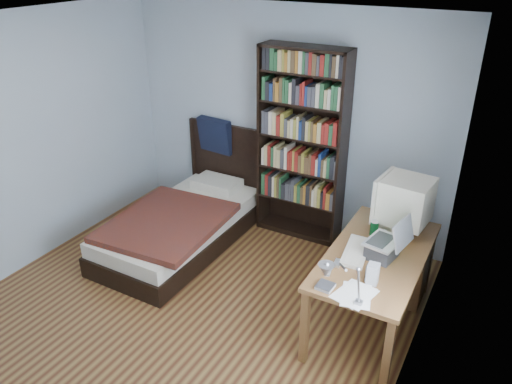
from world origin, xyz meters
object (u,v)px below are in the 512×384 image
(keyboard, at_px, (356,252))
(speaker, at_px, (373,274))
(desk, at_px, (386,261))
(desk_lamp, at_px, (332,274))
(laptop, at_px, (385,247))
(bed, at_px, (185,221))
(bookshelf, at_px, (302,146))
(soda_can, at_px, (374,228))
(crt_monitor, at_px, (403,201))

(keyboard, distance_m, speaker, 0.41)
(desk, bearing_deg, desk_lamp, -91.05)
(laptop, distance_m, bed, 2.40)
(keyboard, height_order, bed, bed)
(desk_lamp, bearing_deg, bed, 148.30)
(desk, bearing_deg, bookshelf, 148.89)
(bed, bearing_deg, soda_can, -1.77)
(desk_lamp, height_order, keyboard, desk_lamp)
(keyboard, xyz_separation_m, bookshelf, (-1.06, 1.22, 0.32))
(crt_monitor, relative_size, soda_can, 3.75)
(desk, distance_m, bookshelf, 1.55)
(bed, bearing_deg, speaker, -17.94)
(soda_can, xyz_separation_m, bookshelf, (-1.09, 0.87, 0.27))
(bookshelf, bearing_deg, desk_lamp, -61.39)
(keyboard, relative_size, soda_can, 3.51)
(desk_lamp, distance_m, bookshelf, 2.47)
(speaker, bearing_deg, crt_monitor, 87.75)
(laptop, relative_size, soda_can, 2.85)
(speaker, xyz_separation_m, soda_can, (-0.20, 0.68, -0.02))
(crt_monitor, height_order, soda_can, crt_monitor)
(crt_monitor, distance_m, bookshelf, 1.42)
(crt_monitor, bearing_deg, desk_lamp, -93.03)
(bookshelf, relative_size, bed, 1.02)
(crt_monitor, bearing_deg, bookshelf, 152.88)
(keyboard, bearing_deg, soda_can, 76.52)
(desk, relative_size, bookshelf, 0.70)
(speaker, distance_m, bookshelf, 2.03)
(speaker, bearing_deg, keyboard, 121.37)
(desk, height_order, laptop, laptop)
(laptop, bearing_deg, bed, 170.76)
(soda_can, xyz_separation_m, bed, (-2.12, 0.07, -0.54))
(desk, xyz_separation_m, laptop, (0.06, -0.45, 0.42))
(keyboard, height_order, bookshelf, bookshelf)
(crt_monitor, distance_m, speaker, 0.93)
(crt_monitor, bearing_deg, desk, -123.25)
(speaker, height_order, bed, bed)
(desk, xyz_separation_m, bed, (-2.23, -0.07, -0.16))
(bed, bearing_deg, keyboard, -11.41)
(crt_monitor, xyz_separation_m, laptop, (0.01, -0.53, -0.17))
(laptop, bearing_deg, soda_can, 119.90)
(soda_can, relative_size, bookshelf, 0.06)
(crt_monitor, distance_m, bed, 2.41)
(desk, relative_size, keyboard, 3.22)
(desk, distance_m, keyboard, 0.62)
(speaker, bearing_deg, bookshelf, 125.67)
(speaker, height_order, soda_can, speaker)
(laptop, relative_size, speaker, 2.25)
(desk, relative_size, desk_lamp, 2.78)
(desk_lamp, height_order, speaker, desk_lamp)
(laptop, xyz_separation_m, speaker, (0.02, -0.38, -0.02))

